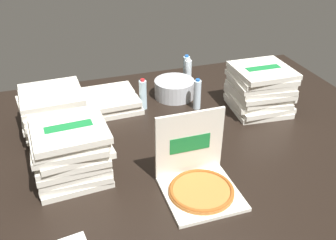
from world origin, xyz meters
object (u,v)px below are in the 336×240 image
Objects in this scene: pizza_stack_center_far at (110,101)px; pizza_stack_left_mid at (53,112)px; ice_bucket at (174,89)px; pizza_stack_left_far at (70,151)px; pizza_stack_left_near at (260,89)px; water_bottle_2 at (197,94)px; water_bottle_0 at (188,73)px; water_bottle_1 at (143,95)px; open_pizza_box at (198,179)px; water_bottle_3 at (186,69)px.

pizza_stack_left_mid is at bearing -153.08° from pizza_stack_center_far.
pizza_stack_left_far is at bearing -139.50° from ice_bucket.
water_bottle_2 is at bearing 160.93° from pizza_stack_left_near.
pizza_stack_left_near is 1.48m from pizza_stack_left_far.
ice_bucket is 0.24m from water_bottle_0.
pizza_stack_left_mid reaches higher than water_bottle_1.
pizza_stack_left_near reaches higher than ice_bucket.
pizza_stack_left_mid is at bearing -166.23° from ice_bucket.
water_bottle_0 is at bearing 71.54° from open_pizza_box.
pizza_stack_left_far reaches higher than water_bottle_0.
water_bottle_1 is (0.66, 0.12, -0.03)m from pizza_stack_left_mid.
pizza_stack_left_near is 1.00× the size of pizza_stack_left_mid.
water_bottle_3 is at bearing 79.52° from water_bottle_0.
open_pizza_box is 1.73× the size of water_bottle_1.
water_bottle_0 is 1.00× the size of water_bottle_1.
pizza_stack_center_far is 1.79× the size of water_bottle_0.
pizza_stack_center_far is 0.26m from water_bottle_1.
water_bottle_3 is at bearing 78.98° from water_bottle_2.
pizza_stack_left_near reaches higher than water_bottle_1.
pizza_stack_left_near is 0.66m from water_bottle_0.
pizza_stack_left_near and pizza_stack_left_far have the same top height.
pizza_stack_left_mid reaches higher than water_bottle_0.
ice_bucket is at bearing 112.85° from water_bottle_2.
water_bottle_0 is 1.00× the size of water_bottle_2.
pizza_stack_left_near is at bearing -35.78° from ice_bucket.
pizza_stack_left_mid reaches higher than ice_bucket.
water_bottle_2 is (0.99, 0.53, -0.05)m from pizza_stack_left_far.
pizza_stack_left_near is 1.90× the size of water_bottle_0.
water_bottle_0 is (0.43, 1.28, 0.04)m from open_pizza_box.
water_bottle_1 is (0.24, -0.09, 0.06)m from pizza_stack_center_far.
pizza_stack_center_far is at bearing -160.23° from water_bottle_3.
water_bottle_2 is at bearing 27.91° from pizza_stack_left_far.
pizza_stack_left_far is at bearing -152.09° from water_bottle_2.
pizza_stack_center_far is (-0.28, 1.10, -0.02)m from open_pizza_box.
pizza_stack_center_far is 0.96× the size of pizza_stack_left_far.
ice_bucket is at bearing 20.88° from water_bottle_1.
open_pizza_box reaches higher than water_bottle_3.
water_bottle_1 is (-0.83, 0.28, -0.05)m from pizza_stack_left_near.
pizza_stack_center_far is 1.79× the size of water_bottle_1.
pizza_stack_center_far is 1.79× the size of water_bottle_3.
pizza_stack_center_far is 0.73m from water_bottle_0.
water_bottle_0 reaches higher than ice_bucket.
water_bottle_0 is 0.08m from water_bottle_3.
pizza_stack_left_near reaches higher than pizza_stack_left_mid.
water_bottle_1 is at bearing 92.24° from open_pizza_box.
open_pizza_box is at bearing -108.46° from water_bottle_0.
open_pizza_box is 1.73× the size of water_bottle_3.
water_bottle_1 reaches higher than pizza_stack_center_far.
water_bottle_1 is at bearing 161.39° from pizza_stack_left_near.
water_bottle_2 is at bearing -18.09° from water_bottle_1.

